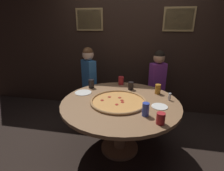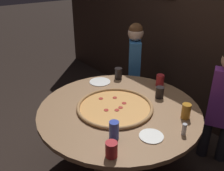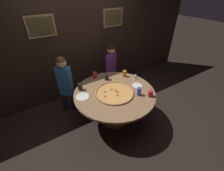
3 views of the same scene
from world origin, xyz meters
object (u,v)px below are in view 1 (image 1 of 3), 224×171
drink_cup_by_shaker (158,89)px  condiment_shaker (170,97)px  diner_far_left (89,79)px  diner_far_right (157,82)px  dining_table (120,111)px  white_plate_left_side (160,107)px  white_plate_near_front (83,93)px  drink_cup_near_left (161,118)px  drink_cup_far_left (146,109)px  drink_cup_centre_back (121,81)px  giant_pizza (118,101)px  drink_cup_front_edge (91,84)px  drink_cup_beside_pizza (131,86)px

drink_cup_by_shaker → condiment_shaker: drink_cup_by_shaker is taller
diner_far_left → diner_far_right: bearing=-133.8°
dining_table → diner_far_left: diner_far_left is taller
white_plate_left_side → white_plate_near_front: 1.08m
drink_cup_near_left → diner_far_left: diner_far_left is taller
drink_cup_by_shaker → condiment_shaker: (0.14, -0.20, -0.02)m
drink_cup_by_shaker → condiment_shaker: 0.24m
drink_cup_far_left → white_plate_left_side: (0.17, 0.24, -0.07)m
white_plate_left_side → diner_far_left: diner_far_left is taller
white_plate_near_front → diner_far_right: diner_far_right is taller
drink_cup_centre_back → drink_cup_near_left: bearing=-63.1°
giant_pizza → diner_far_left: diner_far_left is taller
drink_cup_front_edge → condiment_shaker: size_ratio=1.35×
white_plate_left_side → diner_far_left: (-1.17, 0.88, -0.00)m
giant_pizza → drink_cup_near_left: 0.65m
white_plate_left_side → diner_far_right: bearing=89.0°
drink_cup_by_shaker → giant_pizza: bearing=-142.4°
white_plate_near_front → diner_far_right: size_ratio=0.19×
drink_cup_front_edge → white_plate_left_side: size_ratio=0.68×
drink_cup_front_edge → diner_far_right: 1.15m
drink_cup_centre_back → dining_table: bearing=-82.5°
giant_pizza → drink_cup_by_shaker: 0.64m
drink_cup_near_left → white_plate_left_side: 0.39m
giant_pizza → diner_far_left: (-0.66, 0.84, -0.01)m
white_plate_left_side → diner_far_left: 1.47m
drink_cup_beside_pizza → diner_far_left: 0.86m
dining_table → drink_cup_near_left: size_ratio=12.83×
drink_cup_centre_back → drink_cup_by_shaker: bearing=-26.8°
drink_cup_front_edge → diner_far_right: size_ratio=0.10×
dining_table → drink_cup_beside_pizza: (0.09, 0.45, 0.20)m
drink_cup_far_left → white_plate_left_side: 0.30m
drink_cup_far_left → white_plate_near_front: bearing=151.2°
white_plate_left_side → dining_table: bearing=171.8°
drink_cup_beside_pizza → giant_pizza: bearing=-103.4°
diner_far_left → diner_far_right: 1.20m
drink_cup_beside_pizza → drink_cup_front_edge: drink_cup_front_edge is taller
drink_cup_far_left → drink_cup_near_left: (0.15, -0.14, -0.01)m
white_plate_near_front → white_plate_left_side: bearing=-13.2°
white_plate_left_side → drink_cup_centre_back: bearing=128.8°
drink_cup_centre_back → condiment_shaker: bearing=-34.6°
dining_table → condiment_shaker: size_ratio=15.65×
drink_cup_near_left → drink_cup_by_shaker: drink_cup_by_shaker is taller
dining_table → white_plate_left_side: size_ratio=7.82×
drink_cup_centre_back → condiment_shaker: drink_cup_centre_back is taller
white_plate_near_front → diner_far_left: diner_far_left is taller
drink_cup_front_edge → giant_pizza: bearing=-41.6°
giant_pizza → drink_cup_far_left: bearing=-39.0°
drink_cup_far_left → dining_table: bearing=135.8°
drink_cup_beside_pizza → white_plate_left_side: (0.40, -0.52, -0.05)m
giant_pizza → drink_cup_near_left: bearing=-40.3°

